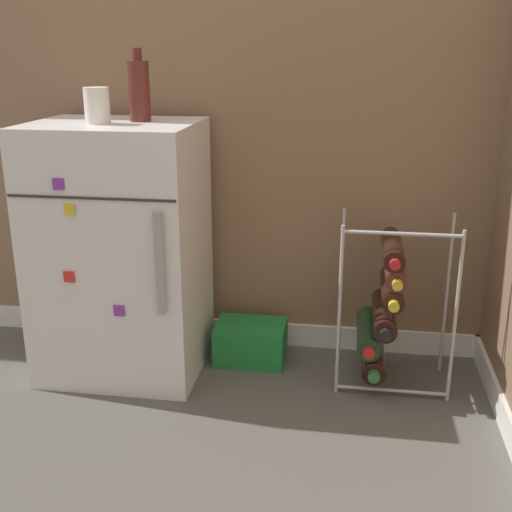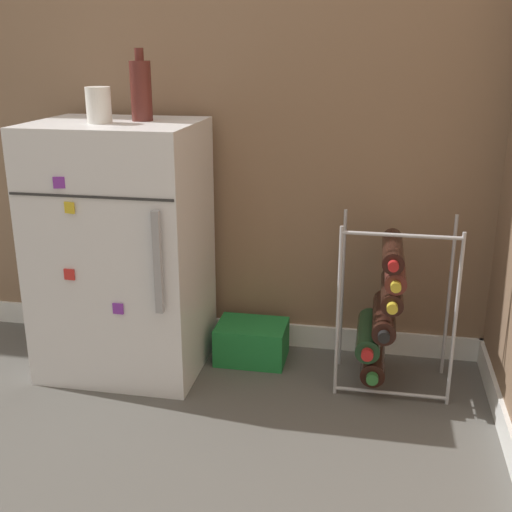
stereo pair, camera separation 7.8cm
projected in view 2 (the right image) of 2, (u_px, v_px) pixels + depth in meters
The scene contains 7 objects.
ground_plane at pixel (186, 415), 2.06m from camera, with size 14.00×14.00×0.00m, color #56544F.
wall_back at pixel (224, 12), 2.23m from camera, with size 6.97×0.07×2.50m.
mini_fridge at pixel (123, 249), 2.26m from camera, with size 0.55×0.48×0.89m.
wine_rack at pixel (383, 309), 2.17m from camera, with size 0.38×0.33×0.59m.
soda_box at pixel (252, 342), 2.40m from camera, with size 0.26×0.19×0.14m.
fridge_top_cup at pixel (99, 105), 2.07m from camera, with size 0.08×0.08×0.11m.
fridge_top_bottle at pixel (141, 90), 2.12m from camera, with size 0.07×0.07×0.23m.
Camera 2 is at (0.56, -1.72, 1.13)m, focal length 45.00 mm.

